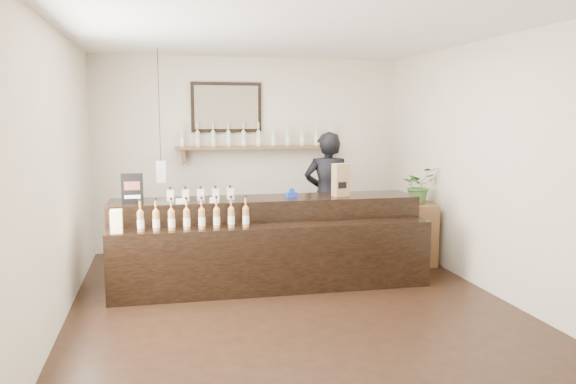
# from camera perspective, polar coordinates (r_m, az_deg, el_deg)

# --- Properties ---
(ground) EXTENTS (5.00, 5.00, 0.00)m
(ground) POSITION_cam_1_polar(r_m,az_deg,el_deg) (6.20, -0.07, -10.70)
(ground) COLOR black
(ground) RESTS_ON ground
(room_shell) EXTENTS (5.00, 5.00, 5.00)m
(room_shell) POSITION_cam_1_polar(r_m,az_deg,el_deg) (5.88, -0.07, 5.23)
(room_shell) COLOR beige
(room_shell) RESTS_ON ground
(back_wall_decor) EXTENTS (2.66, 0.96, 1.69)m
(back_wall_decor) POSITION_cam_1_polar(r_m,az_deg,el_deg) (8.19, -4.79, 6.32)
(back_wall_decor) COLOR brown
(back_wall_decor) RESTS_ON ground
(counter) EXTENTS (3.60, 1.01, 1.17)m
(counter) POSITION_cam_1_polar(r_m,az_deg,el_deg) (6.59, -2.04, -5.33)
(counter) COLOR black
(counter) RESTS_ON ground
(promo_sign) EXTENTS (0.24, 0.03, 0.33)m
(promo_sign) POSITION_cam_1_polar(r_m,az_deg,el_deg) (6.42, -15.55, 0.37)
(promo_sign) COLOR black
(promo_sign) RESTS_ON counter
(paper_bag) EXTENTS (0.20, 0.17, 0.39)m
(paper_bag) POSITION_cam_1_polar(r_m,az_deg,el_deg) (6.74, 5.37, 1.23)
(paper_bag) COLOR olive
(paper_bag) RESTS_ON counter
(tape_dispenser) EXTENTS (0.14, 0.08, 0.11)m
(tape_dispenser) POSITION_cam_1_polar(r_m,az_deg,el_deg) (6.65, 0.37, -0.17)
(tape_dispenser) COLOR #1737A4
(tape_dispenser) RESTS_ON counter
(side_cabinet) EXTENTS (0.47, 0.60, 0.81)m
(side_cabinet) POSITION_cam_1_polar(r_m,az_deg,el_deg) (7.68, 12.95, -4.12)
(side_cabinet) COLOR brown
(side_cabinet) RESTS_ON ground
(potted_plant) EXTENTS (0.53, 0.50, 0.48)m
(potted_plant) POSITION_cam_1_polar(r_m,az_deg,el_deg) (7.58, 13.10, 0.66)
(potted_plant) COLOR #3D6C2B
(potted_plant) RESTS_ON side_cabinet
(shopkeeper) EXTENTS (0.82, 0.65, 1.98)m
(shopkeeper) POSITION_cam_1_polar(r_m,az_deg,el_deg) (7.67, 4.04, 0.46)
(shopkeeper) COLOR black
(shopkeeper) RESTS_ON ground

